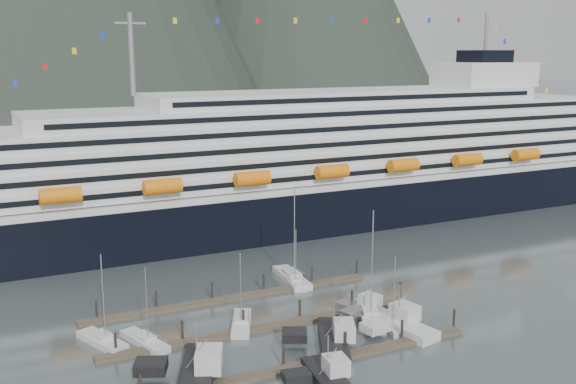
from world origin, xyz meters
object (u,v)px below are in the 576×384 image
object	(u,v)px
sailboat_b	(145,342)
sailboat_d	(369,316)
trawler_c	(332,340)
sailboat_h	(391,324)
sailboat_f	(294,283)
trawler_b	(327,377)
cruise_ship	(311,171)
trawler_e	(366,310)
sailboat_c	(241,324)
sailboat_a	(102,341)
trawler_d	(398,324)
trawler_a	(196,372)
sailboat_g	(292,278)

from	to	relation	value
sailboat_b	sailboat_d	size ratio (longest dim) A/B	0.66
trawler_c	sailboat_b	bearing A→B (deg)	88.52
sailboat_d	sailboat_h	distance (m)	4.09
sailboat_f	trawler_b	xyz separation A→B (m)	(-12.26, -32.76, 0.48)
sailboat_d	sailboat_f	distance (m)	18.36
cruise_ship	sailboat_h	distance (m)	63.08
trawler_e	sailboat_c	bearing A→B (deg)	57.11
sailboat_h	trawler_e	world-z (taller)	sailboat_h
trawler_c	trawler_e	distance (m)	12.14
cruise_ship	sailboat_f	xyz separation A→B (m)	(-22.99, -37.17, -11.65)
sailboat_d	cruise_ship	bearing A→B (deg)	4.83
sailboat_a	sailboat_d	xyz separation A→B (m)	(37.36, -8.42, 0.03)
sailboat_h	trawler_c	world-z (taller)	sailboat_h
cruise_ship	sailboat_c	size ratio (longest dim) A/B	17.89
cruise_ship	trawler_d	distance (m)	64.28
sailboat_a	sailboat_f	xyz separation A→B (m)	(34.04, 9.64, -0.04)
sailboat_b	trawler_b	size ratio (longest dim) A/B	1.07
trawler_c	sailboat_d	bearing A→B (deg)	-32.94
trawler_a	sailboat_b	bearing A→B (deg)	37.31
sailboat_c	trawler_c	bearing A→B (deg)	-118.76
sailboat_b	sailboat_f	xyz separation A→B (m)	(28.88, 12.23, -0.01)
sailboat_f	trawler_a	distance (m)	35.88
sailboat_a	trawler_c	distance (m)	31.12
cruise_ship	trawler_c	distance (m)	68.69
sailboat_a	sailboat_d	size ratio (longest dim) A/B	0.77
trawler_d	sailboat_d	bearing A→B (deg)	2.69
sailboat_b	trawler_b	xyz separation A→B (m)	(16.62, -20.53, 0.47)
sailboat_g	sailboat_h	xyz separation A→B (m)	(3.83, -24.21, -0.06)
trawler_e	sailboat_d	bearing A→B (deg)	154.67
cruise_ship	sailboat_c	world-z (taller)	cruise_ship
sailboat_f	sailboat_h	world-z (taller)	sailboat_h
sailboat_c	trawler_e	size ratio (longest dim) A/B	1.15
sailboat_a	trawler_d	size ratio (longest dim) A/B	1.04
trawler_a	trawler_e	bearing A→B (deg)	-50.72
trawler_d	sailboat_b	bearing A→B (deg)	60.57
cruise_ship	trawler_d	xyz separation A→B (m)	(-18.36, -60.59, -11.11)
cruise_ship	sailboat_h	size ratio (longest dim) A/B	18.87
sailboat_b	trawler_b	bearing A→B (deg)	-158.21
sailboat_a	sailboat_h	size ratio (longest dim) A/B	1.20
sailboat_a	trawler_c	bearing A→B (deg)	-138.08
sailboat_b	sailboat_d	xyz separation A→B (m)	(32.20, -5.83, 0.06)
sailboat_b	sailboat_g	xyz separation A→B (m)	(29.49, 14.45, 0.06)
cruise_ship	trawler_b	world-z (taller)	cruise_ship
cruise_ship	sailboat_d	distance (m)	59.76
trawler_a	trawler_c	distance (m)	19.52
sailboat_g	trawler_d	world-z (taller)	sailboat_g
sailboat_b	sailboat_g	size ratio (longest dim) A/B	0.66
sailboat_b	trawler_d	distance (m)	35.33
sailboat_g	trawler_b	bearing A→B (deg)	164.89
trawler_b	trawler_c	xyz separation A→B (m)	(5.86, 8.84, 0.03)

